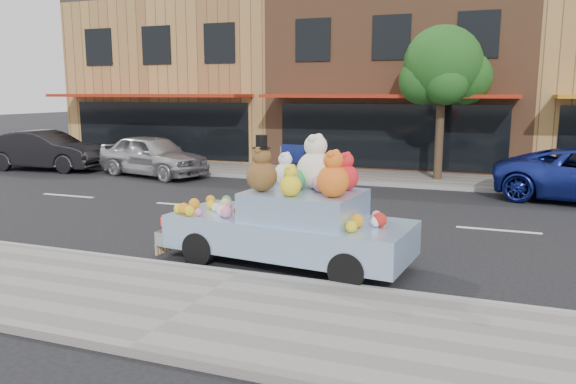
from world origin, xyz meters
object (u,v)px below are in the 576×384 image
at_px(car_silver, 153,155).
at_px(street_tree, 443,72).
at_px(art_car, 292,219).
at_px(car_dark, 46,150).

bearing_deg(car_silver, street_tree, -62.95).
bearing_deg(art_car, street_tree, 87.87).
relative_size(street_tree, car_dark, 1.11).
xyz_separation_m(car_dark, art_car, (13.32, -8.16, 0.05)).
height_order(car_dark, art_car, art_car).
xyz_separation_m(street_tree, car_dark, (-14.82, -2.35, -2.92)).
xyz_separation_m(car_silver, art_car, (8.44, -8.25, 0.06)).
relative_size(car_silver, car_dark, 0.95).
xyz_separation_m(car_silver, car_dark, (-4.88, -0.09, 0.02)).
height_order(car_silver, art_car, art_car).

